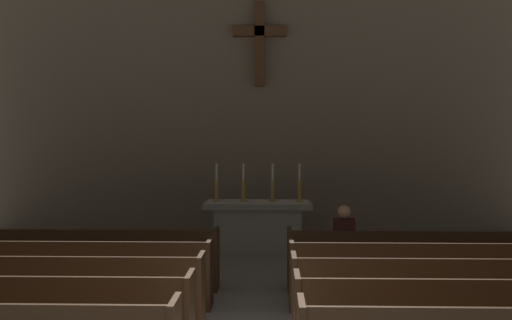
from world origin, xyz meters
name	(u,v)px	position (x,y,z in m)	size (l,w,h in m)	color
pew_left_row_2	(15,316)	(-2.43, 0.99, 0.48)	(3.78, 0.50, 0.95)	#422B19
pew_left_row_3	(50,292)	(-2.43, 2.02, 0.48)	(3.78, 0.50, 0.95)	#422B19
pew_left_row_4	(76,273)	(-2.43, 3.05, 0.48)	(3.78, 0.50, 0.95)	#422B19
pew_left_row_5	(97,258)	(-2.43, 4.08, 0.48)	(3.78, 0.50, 0.95)	#422B19
pew_right_row_2	(476,320)	(2.43, 0.99, 0.48)	(3.78, 0.50, 0.95)	#422B19
pew_right_row_3	(448,294)	(2.43, 2.02, 0.48)	(3.78, 0.50, 0.95)	#422B19
pew_right_row_4	(428,275)	(2.43, 3.05, 0.48)	(3.78, 0.50, 0.95)	#422B19
pew_right_row_5	(411,260)	(2.43, 4.08, 0.48)	(3.78, 0.50, 0.95)	#422B19
altar	(258,224)	(0.00, 7.31, 0.53)	(2.20, 0.90, 1.01)	#A8A399
candlestick_outer_left	(217,189)	(-0.85, 7.31, 1.27)	(0.16, 0.16, 0.78)	#B79338
candlestick_inner_left	(243,189)	(-0.30, 7.31, 1.27)	(0.16, 0.16, 0.78)	#B79338
candlestick_inner_right	(273,189)	(0.30, 7.31, 1.27)	(0.16, 0.16, 0.78)	#B79338
candlestick_outer_right	(299,189)	(0.85, 7.31, 1.27)	(0.16, 0.16, 0.78)	#B79338
apse_with_cross	(260,63)	(0.00, 8.97, 4.02)	(12.47, 0.48, 8.03)	gray
lone_worshipper	(343,245)	(1.39, 4.12, 0.69)	(0.32, 0.43, 1.32)	#26262B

